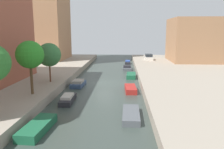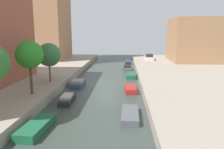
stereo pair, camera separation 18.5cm
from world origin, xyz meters
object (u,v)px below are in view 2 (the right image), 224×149
object	(u,v)px
moored_boat_right_1	(130,115)
moored_boat_right_3	(131,76)
apartment_tower_far	(43,0)
street_tree_1	(30,55)
parked_car	(149,57)
moored_boat_right_4	(127,68)
moored_boat_right_2	(130,89)
moored_boat_right_5	(128,62)
low_block_right	(194,40)
street_tree_2	(49,55)
moored_boat_left_1	(67,99)
moored_boat_left_0	(36,127)
moored_boat_left_2	(78,83)

from	to	relation	value
moored_boat_right_1	moored_boat_right_3	xyz separation A→B (m)	(0.56, 17.79, 0.06)
apartment_tower_far	street_tree_1	size ratio (longest dim) A/B	4.87
parked_car	moored_boat_right_4	world-z (taller)	parked_car
street_tree_1	moored_boat_right_2	bearing A→B (deg)	26.82
parked_car	moored_boat_right_5	bearing A→B (deg)	177.56
low_block_right	street_tree_2	bearing A→B (deg)	-137.48
street_tree_2	moored_boat_right_2	size ratio (longest dim) A/B	1.39
moored_boat_left_1	moored_boat_right_1	xyz separation A→B (m)	(6.62, -4.14, -0.08)
parked_car	moored_boat_right_1	xyz separation A→B (m)	(-5.08, -33.81, -1.31)
street_tree_1	apartment_tower_far	bearing A→B (deg)	106.64
low_block_right	moored_boat_right_4	size ratio (longest dim) A/B	3.39
low_block_right	moored_boat_right_2	size ratio (longest dim) A/B	3.16
low_block_right	moored_boat_right_5	distance (m)	15.39
parked_car	moored_boat_right_2	xyz separation A→B (m)	(-4.86, -24.95, -1.26)
moored_boat_left_0	street_tree_1	bearing A→B (deg)	114.43
moored_boat_left_1	moored_boat_right_2	distance (m)	8.30
street_tree_2	moored_boat_right_4	world-z (taller)	street_tree_2
street_tree_1	parked_car	xyz separation A→B (m)	(15.28, 30.21, -3.52)
low_block_right	parked_car	xyz separation A→B (m)	(-9.51, 1.55, -4.07)
moored_boat_left_1	moored_boat_left_2	size ratio (longest dim) A/B	1.06
parked_car	street_tree_1	bearing A→B (deg)	-116.82
moored_boat_left_2	moored_boat_right_4	distance (m)	15.60
low_block_right	moored_boat_right_1	bearing A→B (deg)	-114.34
moored_boat_left_0	moored_boat_right_1	distance (m)	7.79
street_tree_1	moored_boat_right_4	world-z (taller)	street_tree_1
low_block_right	moored_boat_left_1	size ratio (longest dim) A/B	2.98
apartment_tower_far	low_block_right	bearing A→B (deg)	-3.65
moored_boat_right_1	moored_boat_left_0	bearing A→B (deg)	-156.10
moored_boat_left_1	moored_boat_right_3	distance (m)	15.43
apartment_tower_far	street_tree_1	xyz separation A→B (m)	(9.21, -30.83, -9.40)
moored_boat_left_0	apartment_tower_far	bearing A→B (deg)	108.09
moored_boat_right_5	moored_boat_right_2	bearing A→B (deg)	-90.09
low_block_right	street_tree_1	bearing A→B (deg)	-130.86
moored_boat_left_2	moored_boat_right_5	xyz separation A→B (m)	(7.18, 22.66, -0.03)
low_block_right	moored_boat_right_4	xyz separation A→B (m)	(-14.61, -6.92, -5.29)
street_tree_2	moored_boat_left_2	world-z (taller)	street_tree_2
low_block_right	moored_boat_right_3	xyz separation A→B (m)	(-14.03, -14.46, -5.33)
moored_boat_left_0	moored_boat_right_2	distance (m)	14.08
parked_car	moored_boat_left_1	world-z (taller)	parked_car
apartment_tower_far	street_tree_2	distance (m)	28.37
apartment_tower_far	moored_boat_right_2	distance (m)	35.21
apartment_tower_far	moored_boat_right_5	xyz separation A→B (m)	(19.66, -0.41, -14.15)
moored_boat_right_3	moored_boat_left_1	bearing A→B (deg)	-117.73
moored_boat_left_1	moored_boat_right_4	bearing A→B (deg)	72.70
moored_boat_left_2	moored_boat_right_5	world-z (taller)	moored_boat_left_2
moored_boat_left_0	moored_boat_right_4	distance (m)	29.37
moored_boat_left_2	moored_boat_right_2	bearing A→B (deg)	-19.24
moored_boat_left_2	moored_boat_right_4	xyz separation A→B (m)	(6.92, 13.99, -0.02)
moored_boat_left_1	moored_boat_right_1	distance (m)	7.81
moored_boat_left_1	moored_boat_right_3	bearing A→B (deg)	62.27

